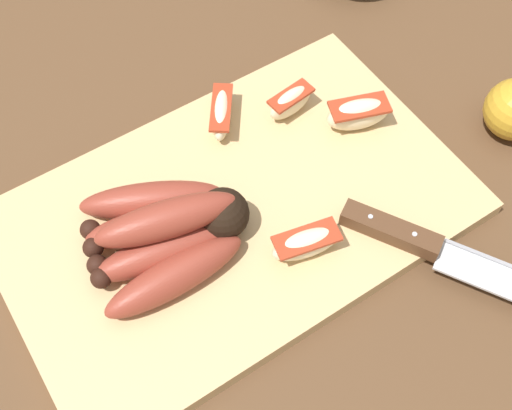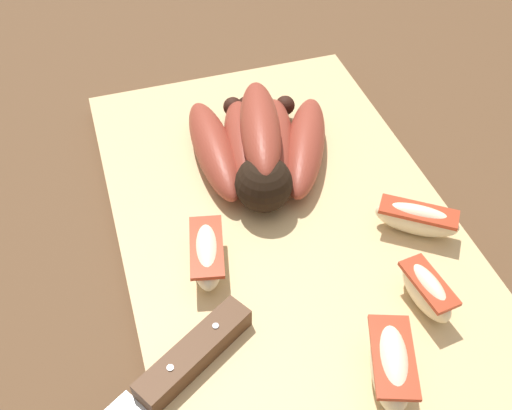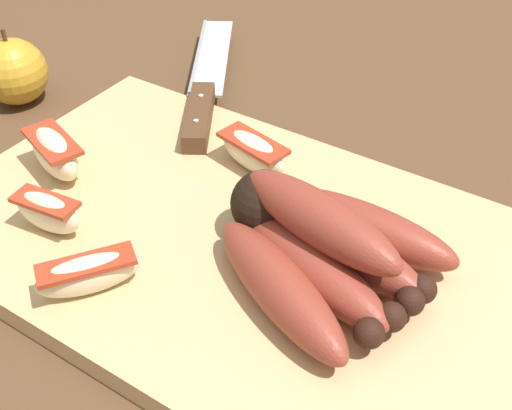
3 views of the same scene
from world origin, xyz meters
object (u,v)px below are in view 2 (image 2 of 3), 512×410
(chefs_knife, at_px, (145,403))
(apple_wedge_extra, at_px, (207,254))
(apple_wedge_near, at_px, (417,219))
(apple_wedge_middle, at_px, (391,365))
(banana_bunch, at_px, (260,147))
(apple_wedge_far, at_px, (426,291))

(chefs_knife, distance_m, apple_wedge_extra, 0.13)
(chefs_knife, bearing_deg, apple_wedge_near, -70.49)
(chefs_knife, height_order, apple_wedge_middle, apple_wedge_middle)
(banana_bunch, distance_m, apple_wedge_extra, 0.13)
(banana_bunch, distance_m, apple_wedge_near, 0.16)
(banana_bunch, distance_m, chefs_knife, 0.26)
(banana_bunch, relative_size, chefs_knife, 0.66)
(chefs_knife, bearing_deg, banana_bunch, -35.51)
(apple_wedge_middle, bearing_deg, chefs_knife, 79.53)
(apple_wedge_far, height_order, apple_wedge_extra, apple_wedge_far)
(apple_wedge_far, bearing_deg, banana_bunch, 20.75)
(banana_bunch, bearing_deg, apple_wedge_middle, -175.88)
(banana_bunch, xyz_separation_m, apple_wedge_near, (-0.12, -0.10, -0.01))
(apple_wedge_far, bearing_deg, apple_wedge_near, -22.75)
(chefs_knife, xyz_separation_m, apple_wedge_extra, (0.11, -0.07, 0.01))
(apple_wedge_far, bearing_deg, apple_wedge_middle, 132.06)
(apple_wedge_middle, xyz_separation_m, apple_wedge_far, (0.05, -0.06, -0.00))
(chefs_knife, distance_m, apple_wedge_far, 0.22)
(apple_wedge_near, distance_m, apple_wedge_extra, 0.18)
(banana_bunch, bearing_deg, apple_wedge_far, -159.25)
(apple_wedge_near, bearing_deg, apple_wedge_middle, 144.84)
(chefs_knife, xyz_separation_m, apple_wedge_near, (0.09, -0.25, 0.01))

